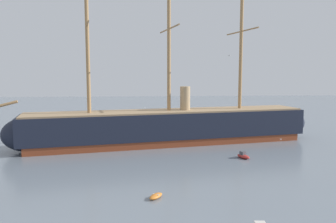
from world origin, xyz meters
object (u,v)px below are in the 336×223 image
(sailboat_distant_centre, at_px, (146,131))
(seagull_in_flight, at_px, (229,56))
(tall_ship, at_px, (169,126))
(motorboat_far_right, at_px, (273,138))
(dinghy_near_centre, at_px, (156,196))
(motorboat_alongside_stern, at_px, (243,156))

(sailboat_distant_centre, xyz_separation_m, seagull_in_flight, (11.27, -38.96, 17.50))
(tall_ship, height_order, motorboat_far_right, tall_ship)
(dinghy_near_centre, bearing_deg, tall_ship, 82.52)
(dinghy_near_centre, xyz_separation_m, motorboat_alongside_stern, (16.89, 18.69, 0.15))
(sailboat_distant_centre, bearing_deg, dinghy_near_centre, -89.21)
(dinghy_near_centre, bearing_deg, motorboat_far_right, 50.14)
(motorboat_alongside_stern, bearing_deg, tall_ship, 132.15)
(motorboat_far_right, bearing_deg, tall_ship, -176.25)
(motorboat_alongside_stern, distance_m, motorboat_far_right, 19.42)
(motorboat_far_right, relative_size, seagull_in_flight, 3.41)
(tall_ship, xyz_separation_m, motorboat_far_right, (24.28, 1.59, -3.29))
(tall_ship, distance_m, dinghy_near_centre, 33.10)
(sailboat_distant_centre, bearing_deg, seagull_in_flight, -73.87)
(tall_ship, distance_m, sailboat_distant_centre, 13.95)
(dinghy_near_centre, relative_size, sailboat_distant_centre, 0.38)
(sailboat_distant_centre, bearing_deg, motorboat_alongside_stern, -56.59)
(dinghy_near_centre, distance_m, motorboat_alongside_stern, 25.19)
(tall_ship, relative_size, dinghy_near_centre, 28.60)
(tall_ship, xyz_separation_m, sailboat_distant_centre, (-4.91, 12.62, -3.34))
(motorboat_alongside_stern, bearing_deg, motorboat_far_right, 53.07)
(sailboat_distant_centre, bearing_deg, tall_ship, -68.75)
(motorboat_far_right, bearing_deg, sailboat_distant_centre, 159.30)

